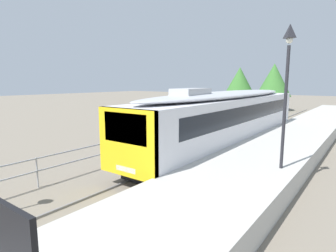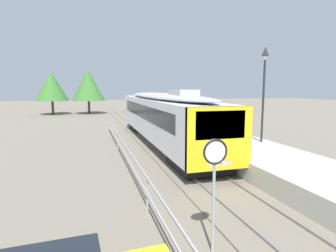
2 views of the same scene
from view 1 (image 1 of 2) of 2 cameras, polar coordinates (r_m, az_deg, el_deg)
ground_plane at (r=18.99m, az=2.97°, el=-3.74°), size 160.00×160.00×0.00m
track_rails at (r=17.55m, az=11.19°, el=-4.86°), size 3.20×60.00×0.14m
commuter_train at (r=17.72m, az=12.25°, el=2.18°), size 2.82×18.16×3.74m
station_platform at (r=16.38m, az=21.58°, el=-4.83°), size 3.90×60.00×0.90m
platform_lamp_mid_platform at (r=11.25m, az=23.27°, el=10.49°), size 0.34×0.34×5.35m
platform_notice_board at (r=4.30m, az=-29.44°, el=-20.12°), size 1.20×0.08×1.80m
carpark_fence at (r=12.29m, az=-25.32°, el=-7.37°), size 0.06×36.06×1.25m
tree_behind_carpark at (r=44.11m, az=20.88°, el=8.78°), size 5.00×5.00×6.83m
tree_behind_station_far at (r=45.98m, az=14.46°, el=8.87°), size 4.79×4.79×6.48m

